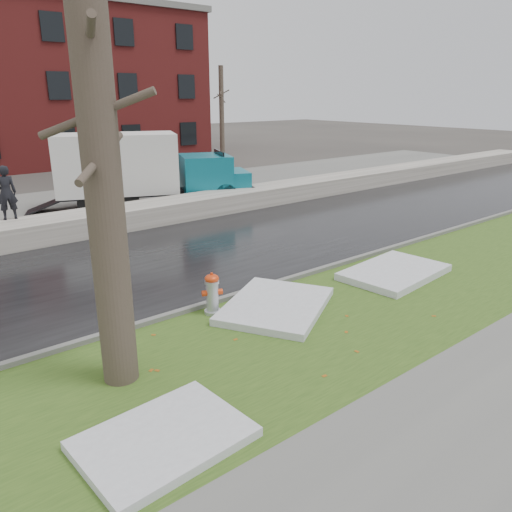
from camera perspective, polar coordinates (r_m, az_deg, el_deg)
ground at (r=10.98m, az=0.48°, el=-6.58°), size 120.00×120.00×0.00m
verge at (r=10.13m, az=5.02°, el=-8.75°), size 60.00×4.50×0.04m
sidewalk at (r=8.27m, az=24.18°, el=-17.20°), size 60.00×3.00×0.05m
road at (r=14.49m, az=-10.90°, el=-0.61°), size 60.00×7.00×0.03m
parking_lot at (r=22.12m, az=-21.52°, el=4.94°), size 60.00×9.00×0.03m
curb at (r=11.67m, az=-2.65°, el=-4.66°), size 60.00×0.15×0.14m
snowbank at (r=18.08m, az=-17.36°, el=3.82°), size 60.00×1.60×0.75m
bg_tree_right at (r=38.80m, az=-3.95°, el=16.25°), size 1.40×1.62×6.50m
fire_hydrant at (r=10.75m, az=-5.04°, el=-4.08°), size 0.46×0.44×0.93m
tree at (r=7.73m, az=-17.28°, el=10.16°), size 1.38×1.53×7.12m
box_truck at (r=21.49m, az=-12.98°, el=9.72°), size 9.00×4.93×3.05m
worker at (r=17.64m, az=-26.66°, el=6.49°), size 0.65×0.44×1.72m
snow_patch_near at (r=11.08m, az=2.29°, el=-5.68°), size 3.25×3.04×0.16m
snow_patch_far at (r=7.34m, az=-10.48°, el=-19.84°), size 2.29×1.72×0.14m
snow_patch_side at (r=13.54m, az=15.54°, el=-1.78°), size 2.96×2.06×0.18m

